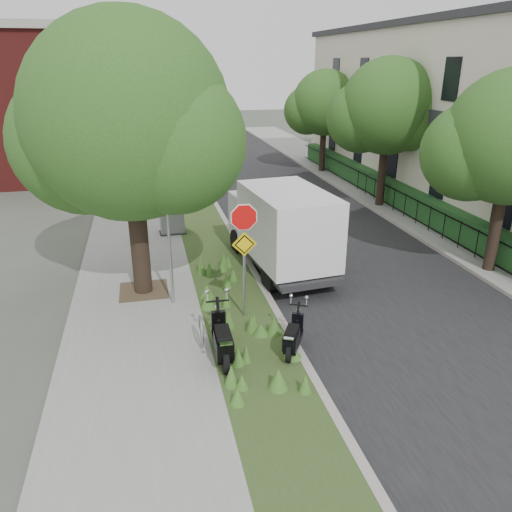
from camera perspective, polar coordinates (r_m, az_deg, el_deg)
The scene contains 22 objects.
ground at distance 13.25m, azimuth 5.23°, elevation -7.86°, with size 120.00×120.00×0.00m, color #4C5147.
sidewalk_near at distance 21.92m, azimuth -13.64°, elevation 3.84°, with size 3.50×60.00×0.12m, color gray.
verge at distance 22.02m, azimuth -6.47°, elevation 4.40°, with size 2.00×60.00×0.12m, color #304A1F.
kerb_near at distance 22.14m, azimuth -3.89°, elevation 4.60°, with size 0.20×60.00×0.13m, color #9E9991.
road at distance 22.93m, azimuth 4.81°, elevation 5.01°, with size 7.00×60.00×0.01m, color black.
kerb_far at distance 24.17m, azimuth 12.80°, elevation 5.55°, with size 0.20×60.00×0.13m, color #9E9991.
footpath_far at distance 24.93m, azimuth 16.36°, elevation 5.69°, with size 3.20×60.00×0.12m, color gray.
street_tree_main at distance 13.92m, azimuth -14.64°, elevation 13.93°, with size 6.21×5.54×7.66m.
bare_post at distance 13.48m, azimuth -9.92°, elevation 2.32°, with size 0.08×0.08×4.00m.
bike_hoop at distance 11.99m, azimuth -6.31°, elevation -8.54°, with size 0.06×0.78×0.77m.
sign_assembly at distance 12.47m, azimuth -1.37°, elevation 2.07°, with size 0.94×0.08×3.22m.
fence_far at distance 24.32m, azimuth 14.42°, elevation 6.99°, with size 0.04×24.00×1.00m.
hedge_far at distance 24.64m, azimuth 15.89°, elevation 7.03°, with size 1.00×24.00×1.10m, color #163F1D.
terrace_houses at distance 25.99m, azimuth 23.93°, elevation 14.60°, with size 7.40×26.40×8.20m.
brick_building at distance 33.53m, azimuth -23.62°, elevation 15.90°, with size 9.40×10.40×8.30m.
far_tree_a at distance 16.96m, azimuth 26.86°, elevation 11.29°, with size 4.60×4.10×6.22m.
far_tree_b at distance 23.64m, azimuth 14.63°, elevation 15.70°, with size 4.83×4.31×6.56m.
far_tree_c at distance 30.99m, azimuth 7.72°, elevation 16.62°, with size 4.37×3.89×5.93m.
scooter_near at distance 11.34m, azimuth -3.84°, elevation -10.07°, with size 0.40×1.84×0.87m.
scooter_far at distance 11.67m, azimuth 4.22°, elevation -9.52°, with size 0.82×1.38×0.72m.
box_truck at distance 16.03m, azimuth 2.92°, elevation 3.57°, with size 2.60×5.45×2.38m.
utility_cabinet at distance 19.79m, azimuth -9.61°, elevation 4.40°, with size 1.05×0.74×1.35m.
Camera 1 is at (-3.71, -10.95, 6.46)m, focal length 35.00 mm.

